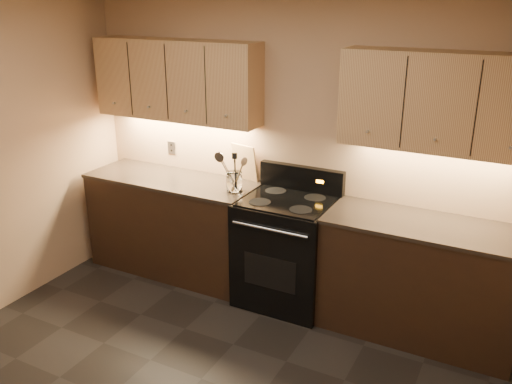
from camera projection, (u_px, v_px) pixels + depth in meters
wall_back at (296, 146)px, 4.61m from camera, size 4.00×0.04×2.60m
counter_left at (174, 224)px, 5.13m from camera, size 1.62×0.62×0.93m
counter_right at (419, 279)px, 4.14m from camera, size 1.46×0.62×0.93m
stove at (287, 249)px, 4.60m from camera, size 0.76×0.68×1.14m
upper_cab_left at (176, 80)px, 4.79m from camera, size 1.60×0.30×0.70m
upper_cab_right at (443, 102)px, 3.80m from camera, size 1.44×0.30×0.70m
outlet_plate at (172, 148)px, 5.23m from camera, size 0.08×0.01×0.12m
utensil_crock at (234, 182)px, 4.62m from camera, size 0.15×0.15×0.17m
cutting_board at (245, 162)px, 4.86m from camera, size 0.27×0.13×0.33m
wooden_spoon at (232, 172)px, 4.60m from camera, size 0.18×0.08×0.30m
black_turner at (235, 172)px, 4.56m from camera, size 0.15×0.18×0.34m
steel_spatula at (237, 168)px, 4.58m from camera, size 0.23×0.15×0.38m
steel_skimmer at (236, 171)px, 4.56m from camera, size 0.24×0.12×0.35m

